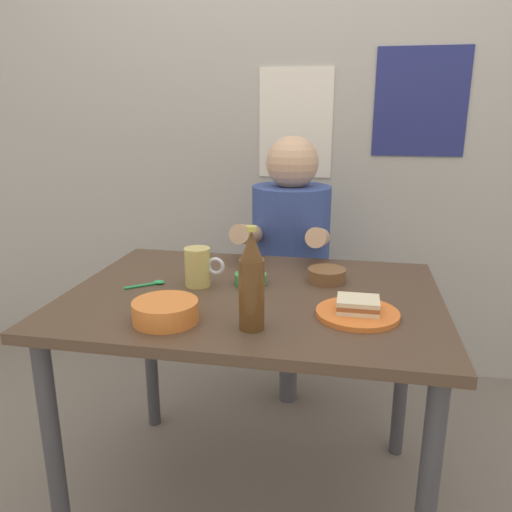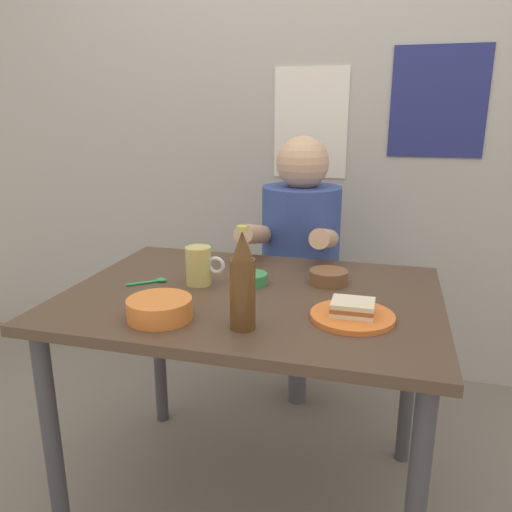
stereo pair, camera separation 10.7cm
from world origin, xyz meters
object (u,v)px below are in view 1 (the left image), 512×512
object	(u,v)px
person_seated	(291,236)
beer_bottle	(252,283)
dining_table	(253,322)
soup_bowl_orange	(165,310)
stool	(289,328)
beer_mug	(198,267)
plate_orange	(357,314)
sandwich	(358,305)

from	to	relation	value
person_seated	beer_bottle	distance (m)	0.87
dining_table	soup_bowl_orange	bearing A→B (deg)	-125.55
stool	beer_mug	size ratio (longest dim) A/B	3.57
beer_mug	soup_bowl_orange	xyz separation A→B (m)	(-0.00, -0.28, -0.03)
person_seated	soup_bowl_orange	size ratio (longest dim) A/B	4.23
person_seated	plate_orange	bearing A→B (deg)	-69.75
plate_orange	sandwich	distance (m)	0.02
plate_orange	sandwich	xyz separation A→B (m)	(0.00, 0.00, 0.02)
dining_table	sandwich	bearing A→B (deg)	-21.54
beer_mug	soup_bowl_orange	world-z (taller)	beer_mug
dining_table	soup_bowl_orange	size ratio (longest dim) A/B	6.47
stool	sandwich	xyz separation A→B (m)	(0.27, -0.75, 0.42)
plate_orange	sandwich	world-z (taller)	sandwich
person_seated	beer_mug	xyz separation A→B (m)	(-0.21, -0.59, 0.03)
plate_orange	beer_mug	size ratio (longest dim) A/B	1.75
dining_table	stool	world-z (taller)	dining_table
person_seated	beer_bottle	world-z (taller)	person_seated
dining_table	beer_mug	size ratio (longest dim) A/B	8.73
stool	beer_bottle	xyz separation A→B (m)	(0.01, -0.88, 0.51)
plate_orange	beer_bottle	xyz separation A→B (m)	(-0.26, -0.13, 0.11)
sandwich	soup_bowl_orange	xyz separation A→B (m)	(-0.49, -0.13, -0.00)
sandwich	beer_mug	distance (m)	0.51
stool	person_seated	xyz separation A→B (m)	(-0.00, -0.01, 0.42)
sandwich	soup_bowl_orange	world-z (taller)	soup_bowl_orange
stool	beer_mug	bearing A→B (deg)	-109.50
beer_bottle	soup_bowl_orange	distance (m)	0.24
stool	plate_orange	bearing A→B (deg)	-70.03
person_seated	plate_orange	size ratio (longest dim) A/B	3.27
stool	plate_orange	size ratio (longest dim) A/B	2.05
plate_orange	beer_mug	world-z (taller)	beer_mug
person_seated	beer_bottle	size ratio (longest dim) A/B	2.75
person_seated	beer_mug	size ratio (longest dim) A/B	5.71
stool	person_seated	world-z (taller)	person_seated
person_seated	sandwich	xyz separation A→B (m)	(0.27, -0.74, 0.01)
beer_mug	beer_bottle	xyz separation A→B (m)	(0.23, -0.28, 0.06)
stool	beer_bottle	bearing A→B (deg)	-89.13
beer_bottle	plate_orange	bearing A→B (deg)	26.56
dining_table	person_seated	bearing A→B (deg)	86.84
stool	beer_bottle	size ratio (longest dim) A/B	1.72
soup_bowl_orange	dining_table	bearing A→B (deg)	54.45
plate_orange	soup_bowl_orange	size ratio (longest dim) A/B	1.29
soup_bowl_orange	sandwich	bearing A→B (deg)	14.88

